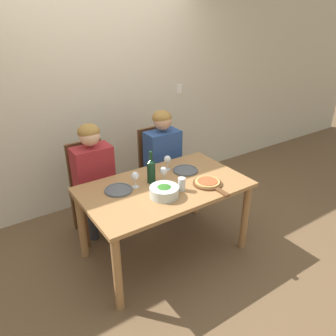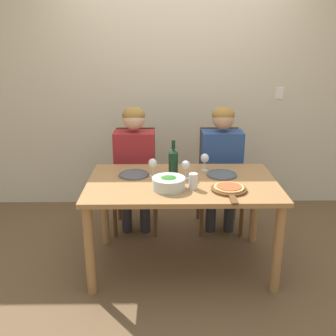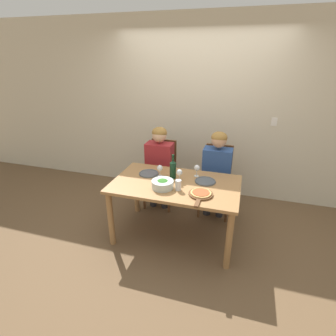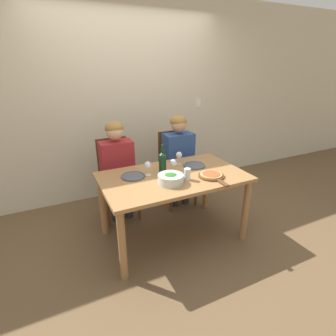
{
  "view_description": "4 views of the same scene",
  "coord_description": "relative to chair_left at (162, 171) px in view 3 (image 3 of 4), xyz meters",
  "views": [
    {
      "loc": [
        -1.43,
        -2.17,
        2.16
      ],
      "look_at": [
        0.13,
        0.13,
        0.83
      ],
      "focal_mm": 35.0,
      "sensor_mm": 36.0,
      "label": 1
    },
    {
      "loc": [
        -0.15,
        -2.89,
        1.83
      ],
      "look_at": [
        -0.11,
        0.08,
        0.83
      ],
      "focal_mm": 42.0,
      "sensor_mm": 36.0,
      "label": 2
    },
    {
      "loc": [
        0.71,
        -2.67,
        2.14
      ],
      "look_at": [
        -0.1,
        0.01,
        0.92
      ],
      "focal_mm": 28.0,
      "sensor_mm": 36.0,
      "label": 3
    },
    {
      "loc": [
        -1.13,
        -2.22,
        1.83
      ],
      "look_at": [
        -0.03,
        0.07,
        0.81
      ],
      "focal_mm": 28.0,
      "sensor_mm": 36.0,
      "label": 4
    }
  ],
  "objects": [
    {
      "name": "ground_plane",
      "position": [
        0.42,
        -0.75,
        -0.52
      ],
      "size": [
        40.0,
        40.0,
        0.0
      ],
      "primitive_type": "plane",
      "color": "brown"
    },
    {
      "name": "back_wall",
      "position": [
        0.42,
        0.59,
        0.83
      ],
      "size": [
        10.0,
        0.06,
        2.7
      ],
      "color": "beige",
      "rests_on": "ground"
    },
    {
      "name": "dining_table",
      "position": [
        0.42,
        -0.75,
        0.12
      ],
      "size": [
        1.49,
        0.88,
        0.75
      ],
      "color": "#9E7042",
      "rests_on": "ground"
    },
    {
      "name": "chair_left",
      "position": [
        0.0,
        0.0,
        0.0
      ],
      "size": [
        0.42,
        0.42,
        0.98
      ],
      "color": "brown",
      "rests_on": "ground"
    },
    {
      "name": "chair_right",
      "position": [
        0.82,
        0.0,
        0.0
      ],
      "size": [
        0.42,
        0.42,
        0.98
      ],
      "color": "brown",
      "rests_on": "ground"
    },
    {
      "name": "person_woman",
      "position": [
        0.0,
        -0.12,
        0.22
      ],
      "size": [
        0.47,
        0.51,
        1.22
      ],
      "color": "#28282D",
      "rests_on": "ground"
    },
    {
      "name": "person_man",
      "position": [
        0.82,
        -0.12,
        0.22
      ],
      "size": [
        0.47,
        0.51,
        1.22
      ],
      "color": "#28282D",
      "rests_on": "ground"
    },
    {
      "name": "wine_bottle",
      "position": [
        0.35,
        -0.64,
        0.35
      ],
      "size": [
        0.08,
        0.08,
        0.3
      ],
      "color": "black",
      "rests_on": "dining_table"
    },
    {
      "name": "broccoli_bowl",
      "position": [
        0.31,
        -0.91,
        0.27
      ],
      "size": [
        0.25,
        0.25,
        0.1
      ],
      "color": "silver",
      "rests_on": "dining_table"
    },
    {
      "name": "dinner_plate_left",
      "position": [
        0.03,
        -0.61,
        0.24
      ],
      "size": [
        0.25,
        0.25,
        0.02
      ],
      "color": "#4C5156",
      "rests_on": "dining_table"
    },
    {
      "name": "dinner_plate_right",
      "position": [
        0.75,
        -0.62,
        0.24
      ],
      "size": [
        0.25,
        0.25,
        0.02
      ],
      "color": "#4C5156",
      "rests_on": "dining_table"
    },
    {
      "name": "pizza_on_board",
      "position": [
        0.75,
        -0.96,
        0.24
      ],
      "size": [
        0.26,
        0.4,
        0.04
      ],
      "color": "brown",
      "rests_on": "dining_table"
    },
    {
      "name": "wine_glass_left",
      "position": [
        0.18,
        -0.64,
        0.33
      ],
      "size": [
        0.07,
        0.07,
        0.15
      ],
      "color": "silver",
      "rests_on": "dining_table"
    },
    {
      "name": "wine_glass_right",
      "position": [
        0.62,
        -0.5,
        0.33
      ],
      "size": [
        0.07,
        0.07,
        0.15
      ],
      "color": "silver",
      "rests_on": "dining_table"
    },
    {
      "name": "wine_glass_centre",
      "position": [
        0.45,
        -0.69,
        0.33
      ],
      "size": [
        0.07,
        0.07,
        0.15
      ],
      "color": "silver",
      "rests_on": "dining_table"
    },
    {
      "name": "water_tumbler",
      "position": [
        0.49,
        -0.91,
        0.29
      ],
      "size": [
        0.07,
        0.07,
        0.12
      ],
      "color": "silver",
      "rests_on": "dining_table"
    }
  ]
}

